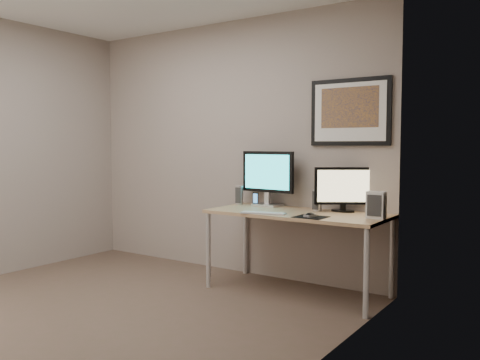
% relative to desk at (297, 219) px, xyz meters
% --- Properties ---
extents(floor, '(3.60, 3.60, 0.00)m').
position_rel_desk_xyz_m(floor, '(-1.00, -1.35, -0.66)').
color(floor, brown).
rests_on(floor, ground).
extents(room, '(3.60, 3.60, 3.60)m').
position_rel_desk_xyz_m(room, '(-1.00, -0.90, 0.98)').
color(room, white).
rests_on(room, ground).
extents(desk, '(1.60, 0.70, 0.73)m').
position_rel_desk_xyz_m(desk, '(0.00, 0.00, 0.00)').
color(desk, '#AA8252').
rests_on(desk, floor).
extents(framed_art, '(0.75, 0.04, 0.60)m').
position_rel_desk_xyz_m(framed_art, '(0.35, 0.33, 0.96)').
color(framed_art, black).
rests_on(framed_art, room).
extents(monitor_large, '(0.59, 0.21, 0.53)m').
position_rel_desk_xyz_m(monitor_large, '(-0.45, 0.23, 0.36)').
color(monitor_large, '#BABABF').
rests_on(monitor_large, desk).
extents(monitor_tv, '(0.44, 0.31, 0.40)m').
position_rel_desk_xyz_m(monitor_tv, '(0.33, 0.24, 0.28)').
color(monitor_tv, black).
rests_on(monitor_tv, desk).
extents(speaker_left, '(0.09, 0.09, 0.19)m').
position_rel_desk_xyz_m(speaker_left, '(-0.75, 0.19, 0.16)').
color(speaker_left, '#BABABF').
rests_on(speaker_left, desk).
extents(speaker_right, '(0.08, 0.08, 0.20)m').
position_rel_desk_xyz_m(speaker_right, '(0.12, 0.16, 0.16)').
color(speaker_right, '#BABABF').
rests_on(speaker_right, desk).
extents(phone_dock, '(0.06, 0.06, 0.13)m').
position_rel_desk_xyz_m(phone_dock, '(-0.56, 0.19, 0.13)').
color(phone_dock, black).
rests_on(phone_dock, desk).
extents(keyboard, '(0.41, 0.20, 0.01)m').
position_rel_desk_xyz_m(keyboard, '(-0.19, -0.27, 0.07)').
color(keyboard, silver).
rests_on(keyboard, desk).
extents(mousepad, '(0.26, 0.23, 0.00)m').
position_rel_desk_xyz_m(mousepad, '(0.25, -0.23, 0.07)').
color(mousepad, black).
rests_on(mousepad, desk).
extents(mouse, '(0.08, 0.11, 0.04)m').
position_rel_desk_xyz_m(mouse, '(0.25, -0.23, 0.09)').
color(mouse, black).
rests_on(mouse, mousepad).
extents(fan_unit, '(0.15, 0.11, 0.22)m').
position_rel_desk_xyz_m(fan_unit, '(0.72, 0.01, 0.18)').
color(fan_unit, silver).
rests_on(fan_unit, desk).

